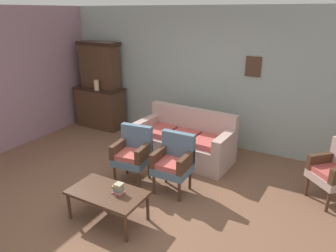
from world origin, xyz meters
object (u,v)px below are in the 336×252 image
at_px(coffee_table, 107,195).
at_px(book_stack_on_table, 118,189).
at_px(armchair_row_middle, 174,161).
at_px(wingback_chair_by_fireplace, 335,170).
at_px(vase_on_cabinet, 97,85).
at_px(side_cabinet, 101,107).
at_px(armchair_near_cabinet, 133,152).
at_px(floral_couch, 185,142).

height_order(coffee_table, book_stack_on_table, book_stack_on_table).
xyz_separation_m(coffee_table, book_stack_on_table, (0.16, 0.03, 0.11)).
bearing_deg(armchair_row_middle, wingback_chair_by_fireplace, 21.75).
bearing_deg(vase_on_cabinet, armchair_row_middle, -28.24).
distance_m(side_cabinet, coffee_table, 3.62).
bearing_deg(armchair_near_cabinet, floral_couch, 71.49).
relative_size(side_cabinet, armchair_row_middle, 1.28).
xyz_separation_m(floral_couch, coffee_table, (-0.08, -2.12, 0.05)).
xyz_separation_m(vase_on_cabinet, book_stack_on_table, (2.48, -2.48, -0.55)).
bearing_deg(armchair_near_cabinet, armchair_row_middle, 3.61).
xyz_separation_m(vase_on_cabinet, armchair_near_cabinet, (2.02, -1.51, -0.54)).
height_order(floral_couch, armchair_near_cabinet, same).
distance_m(side_cabinet, book_stack_on_table, 3.70).
height_order(floral_couch, armchair_row_middle, same).
xyz_separation_m(side_cabinet, floral_couch, (2.49, -0.58, -0.14)).
relative_size(vase_on_cabinet, coffee_table, 0.23).
height_order(armchair_near_cabinet, armchair_row_middle, same).
distance_m(vase_on_cabinet, wingback_chair_by_fireplace, 4.93).
height_order(armchair_row_middle, wingback_chair_by_fireplace, same).
height_order(armchair_near_cabinet, coffee_table, armchair_near_cabinet).
distance_m(armchair_near_cabinet, book_stack_on_table, 1.07).
distance_m(vase_on_cabinet, armchair_row_middle, 3.15).
relative_size(side_cabinet, book_stack_on_table, 8.09).
bearing_deg(wingback_chair_by_fireplace, floral_couch, 174.66).
xyz_separation_m(side_cabinet, coffee_table, (2.41, -2.70, -0.09)).
distance_m(vase_on_cabinet, book_stack_on_table, 3.55).
relative_size(floral_couch, book_stack_on_table, 12.60).
relative_size(side_cabinet, floral_couch, 0.64).
distance_m(wingback_chair_by_fireplace, coffee_table, 3.17).
relative_size(armchair_near_cabinet, armchair_row_middle, 1.00).
bearing_deg(armchair_row_middle, floral_couch, 107.36).
bearing_deg(vase_on_cabinet, wingback_chair_by_fireplace, -7.30).
xyz_separation_m(side_cabinet, vase_on_cabinet, (0.09, -0.18, 0.58)).
relative_size(side_cabinet, armchair_near_cabinet, 1.28).
bearing_deg(floral_couch, side_cabinet, 166.97).
distance_m(side_cabinet, vase_on_cabinet, 0.61).
distance_m(floral_couch, armchair_near_cabinet, 1.20).
relative_size(armchair_row_middle, book_stack_on_table, 6.30).
distance_m(coffee_table, book_stack_on_table, 0.20).
bearing_deg(armchair_near_cabinet, coffee_table, -73.54).
xyz_separation_m(armchair_near_cabinet, wingback_chair_by_fireplace, (2.83, 0.89, 0.00)).
bearing_deg(book_stack_on_table, side_cabinet, 134.00).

